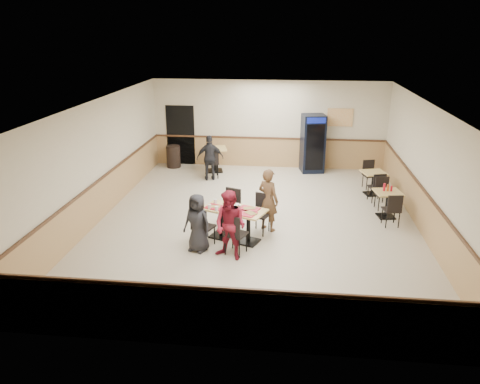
# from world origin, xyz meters

# --- Properties ---
(ground) EXTENTS (10.00, 10.00, 0.00)m
(ground) POSITION_xyz_m (0.00, 0.00, 0.00)
(ground) COLOR beige
(ground) RESTS_ON ground
(room_shell) EXTENTS (10.00, 10.00, 10.00)m
(room_shell) POSITION_xyz_m (1.78, 2.55, 0.58)
(room_shell) COLOR silver
(room_shell) RESTS_ON ground
(main_table) EXTENTS (1.58, 1.17, 0.76)m
(main_table) POSITION_xyz_m (-0.42, -1.10, 0.51)
(main_table) COLOR black
(main_table) RESTS_ON ground
(main_chairs) EXTENTS (1.77, 2.00, 0.97)m
(main_chairs) POSITION_xyz_m (-0.47, -1.08, 0.48)
(main_chairs) COLOR black
(main_chairs) RESTS_ON ground
(diner_woman_left) EXTENTS (0.75, 0.62, 1.31)m
(diner_woman_left) POSITION_xyz_m (-1.16, -1.75, 0.66)
(diner_woman_left) COLOR black
(diner_woman_left) RESTS_ON ground
(diner_woman_right) EXTENTS (0.91, 0.83, 1.51)m
(diner_woman_right) POSITION_xyz_m (-0.40, -2.03, 0.75)
(diner_woman_right) COLOR maroon
(diner_woman_right) RESTS_ON ground
(diner_man_opposite) EXTENTS (0.67, 0.62, 1.54)m
(diner_man_opposite) POSITION_xyz_m (0.31, -0.45, 0.77)
(diner_man_opposite) COLOR brown
(diner_man_opposite) RESTS_ON ground
(lone_diner) EXTENTS (0.91, 0.56, 1.46)m
(lone_diner) POSITION_xyz_m (-1.75, 3.27, 0.73)
(lone_diner) COLOR black
(lone_diner) RESTS_ON ground
(tabletop_clutter) EXTENTS (1.30, 0.84, 0.12)m
(tabletop_clutter) POSITION_xyz_m (-0.44, -1.16, 0.79)
(tabletop_clutter) COLOR #AC0B20
(tabletop_clutter) RESTS_ON main_table
(side_table_near) EXTENTS (0.75, 0.75, 0.70)m
(side_table_near) POSITION_xyz_m (3.32, 0.69, 0.46)
(side_table_near) COLOR black
(side_table_near) RESTS_ON ground
(side_table_near_chair_south) EXTENTS (0.47, 0.47, 0.88)m
(side_table_near_chair_south) POSITION_xyz_m (3.32, 0.13, 0.44)
(side_table_near_chair_south) COLOR black
(side_table_near_chair_south) RESTS_ON ground
(side_table_near_chair_north) EXTENTS (0.47, 0.47, 0.88)m
(side_table_near_chair_north) POSITION_xyz_m (3.32, 1.25, 0.44)
(side_table_near_chair_north) COLOR black
(side_table_near_chair_north) RESTS_ON ground
(side_table_far) EXTENTS (0.79, 0.79, 0.69)m
(side_table_far) POSITION_xyz_m (3.23, 2.41, 0.46)
(side_table_far) COLOR black
(side_table_far) RESTS_ON ground
(side_table_far_chair_south) EXTENTS (0.50, 0.50, 0.88)m
(side_table_far_chair_south) POSITION_xyz_m (3.23, 1.86, 0.44)
(side_table_far_chair_south) COLOR black
(side_table_far_chair_south) RESTS_ON ground
(side_table_far_chair_north) EXTENTS (0.50, 0.50, 0.88)m
(side_table_far_chair_north) POSITION_xyz_m (3.23, 2.97, 0.44)
(side_table_far_chair_north) COLOR black
(side_table_far_chair_north) RESTS_ON ground
(condiment_caddy) EXTENTS (0.23, 0.06, 0.20)m
(condiment_caddy) POSITION_xyz_m (3.29, 0.74, 0.79)
(condiment_caddy) COLOR red
(condiment_caddy) RESTS_ON side_table_near
(back_table) EXTENTS (0.92, 0.92, 0.82)m
(back_table) POSITION_xyz_m (-1.75, 4.20, 0.54)
(back_table) COLOR black
(back_table) RESTS_ON ground
(back_table_chair_lone) EXTENTS (0.58, 0.58, 1.04)m
(back_table_chair_lone) POSITION_xyz_m (-1.75, 3.54, 0.52)
(back_table_chair_lone) COLOR black
(back_table_chair_lone) RESTS_ON ground
(pepsi_cooler) EXTENTS (0.85, 0.85, 1.94)m
(pepsi_cooler) POSITION_xyz_m (1.52, 4.59, 0.97)
(pepsi_cooler) COLOR black
(pepsi_cooler) RESTS_ON ground
(trash_bin) EXTENTS (0.49, 0.49, 0.77)m
(trash_bin) POSITION_xyz_m (-3.28, 4.55, 0.38)
(trash_bin) COLOR black
(trash_bin) RESTS_ON ground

